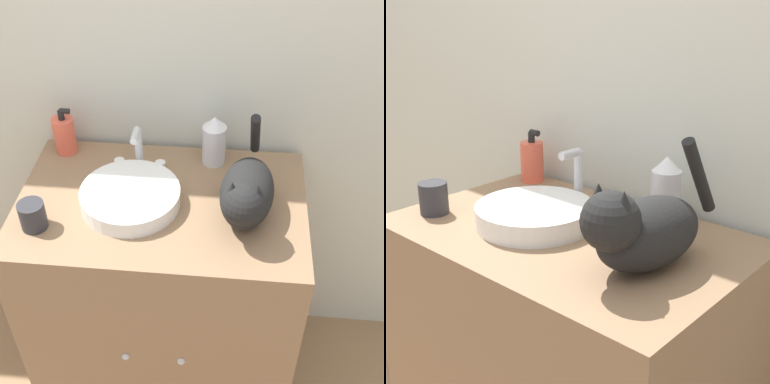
% 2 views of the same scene
% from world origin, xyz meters
% --- Properties ---
extents(wall_back, '(6.00, 0.05, 2.50)m').
position_xyz_m(wall_back, '(0.00, 0.59, 1.25)').
color(wall_back, silver).
rests_on(wall_back, ground_plane).
extents(vanity_cabinet, '(0.84, 0.56, 0.87)m').
position_xyz_m(vanity_cabinet, '(0.00, 0.27, 0.44)').
color(vanity_cabinet, '#8C6B4C').
rests_on(vanity_cabinet, ground_plane).
extents(sink_basin, '(0.29, 0.29, 0.05)m').
position_xyz_m(sink_basin, '(-0.09, 0.25, 0.90)').
color(sink_basin, white).
rests_on(sink_basin, vanity_cabinet).
extents(faucet, '(0.16, 0.08, 0.16)m').
position_xyz_m(faucet, '(-0.09, 0.41, 0.94)').
color(faucet, silver).
rests_on(faucet, vanity_cabinet).
extents(cat, '(0.17, 0.40, 0.25)m').
position_xyz_m(cat, '(0.24, 0.23, 0.96)').
color(cat, black).
rests_on(cat, vanity_cabinet).
extents(soap_bottle, '(0.07, 0.07, 0.16)m').
position_xyz_m(soap_bottle, '(-0.34, 0.49, 0.93)').
color(soap_bottle, '#EF6047').
rests_on(soap_bottle, vanity_cabinet).
extents(spray_bottle, '(0.07, 0.07, 0.17)m').
position_xyz_m(spray_bottle, '(0.14, 0.48, 0.95)').
color(spray_bottle, silver).
rests_on(spray_bottle, vanity_cabinet).
extents(cup, '(0.07, 0.07, 0.08)m').
position_xyz_m(cup, '(-0.33, 0.13, 0.91)').
color(cup, '#2D2D33').
rests_on(cup, vanity_cabinet).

